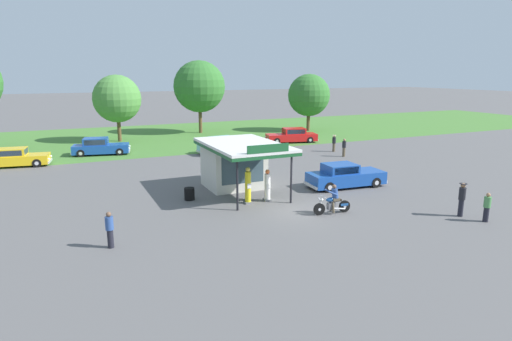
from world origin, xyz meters
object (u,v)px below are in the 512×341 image
object	(u,v)px
motorcycle_with_rider	(333,202)
bystander_admiring_sedan	(487,207)
gas_pump_nearside	(248,187)
bystander_leaning_by_kiosk	(344,147)
parked_car_back_row_right	(292,136)
spare_tire_stack	(189,194)
parked_car_back_row_centre_right	(100,147)
gas_pump_offside	(267,187)
parked_car_back_row_centre	(15,158)
parked_car_second_row_spare	(224,145)
bystander_strolling_foreground	(334,143)
bystander_chatting_near_pumps	(110,229)
bystander_standing_back_lot	(462,198)
featured_classic_sedan	(345,176)

from	to	relation	value
motorcycle_with_rider	bystander_admiring_sedan	bearing A→B (deg)	-34.14
gas_pump_nearside	bystander_leaning_by_kiosk	distance (m)	16.23
parked_car_back_row_right	spare_tire_stack	world-z (taller)	parked_car_back_row_right
parked_car_back_row_centre_right	bystander_admiring_sedan	xyz separation A→B (m)	(15.85, -26.97, 0.08)
gas_pump_nearside	gas_pump_offside	bearing A→B (deg)	-0.01
gas_pump_offside	parked_car_back_row_centre	bearing A→B (deg)	130.17
parked_car_second_row_spare	bystander_strolling_foreground	bearing A→B (deg)	-20.57
bystander_leaning_by_kiosk	bystander_admiring_sedan	bearing A→B (deg)	-102.16
bystander_admiring_sedan	bystander_chatting_near_pumps	world-z (taller)	bystander_chatting_near_pumps
gas_pump_offside	parked_car_second_row_spare	xyz separation A→B (m)	(3.02, 15.33, -0.15)
bystander_admiring_sedan	bystander_standing_back_lot	bearing A→B (deg)	112.58
gas_pump_offside	spare_tire_stack	world-z (taller)	gas_pump_offside
gas_pump_nearside	spare_tire_stack	size ratio (longest dim) A/B	2.93
gas_pump_nearside	bystander_standing_back_lot	xyz separation A→B (m)	(9.12, -6.64, -0.01)
gas_pump_nearside	parked_car_back_row_centre	distance (m)	21.10
bystander_standing_back_lot	bystander_strolling_foreground	distance (m)	18.97
parked_car_back_row_centre_right	bystander_strolling_foreground	size ratio (longest dim) A/B	3.33
bystander_admiring_sedan	gas_pump_nearside	bearing A→B (deg)	141.01
gas_pump_offside	bystander_strolling_foreground	bearing A→B (deg)	42.88
featured_classic_sedan	parked_car_second_row_spare	xyz separation A→B (m)	(-2.94, 14.57, 0.00)
parked_car_back_row_centre_right	parked_car_back_row_right	bearing A→B (deg)	-3.13
gas_pump_nearside	bystander_standing_back_lot	size ratio (longest dim) A/B	1.19
bystander_leaning_by_kiosk	spare_tire_stack	world-z (taller)	bystander_leaning_by_kiosk
gas_pump_nearside	gas_pump_offside	distance (m)	1.23
motorcycle_with_rider	bystander_leaning_by_kiosk	size ratio (longest dim) A/B	1.34
spare_tire_stack	parked_car_back_row_centre_right	bearing A→B (deg)	101.25
parked_car_back_row_centre_right	parked_car_back_row_right	xyz separation A→B (m)	(19.20, -1.05, -0.00)
parked_car_back_row_centre	parked_car_back_row_centre_right	size ratio (longest dim) A/B	1.01
bystander_chatting_near_pumps	spare_tire_stack	bearing A→B (deg)	47.63
gas_pump_offside	parked_car_back_row_centre_right	world-z (taller)	gas_pump_offside
motorcycle_with_rider	spare_tire_stack	world-z (taller)	motorcycle_with_rider
parked_car_back_row_centre_right	spare_tire_stack	xyz separation A→B (m)	(3.41, -17.16, -0.33)
parked_car_second_row_spare	bystander_chatting_near_pumps	xyz separation A→B (m)	(-12.11, -18.78, 0.14)
bystander_strolling_foreground	gas_pump_offside	bearing A→B (deg)	-137.12
parked_car_second_row_spare	parked_car_back_row_right	distance (m)	9.14
bystander_standing_back_lot	parked_car_back_row_centre	bearing A→B (deg)	133.29
bystander_standing_back_lot	spare_tire_stack	distance (m)	14.81
gas_pump_offside	bystander_leaning_by_kiosk	bearing A→B (deg)	37.77
parked_car_second_row_spare	parked_car_back_row_right	world-z (taller)	parked_car_second_row_spare
parked_car_back_row_right	bystander_strolling_foreground	world-z (taller)	bystander_strolling_foreground
bystander_strolling_foreground	spare_tire_stack	xyz separation A→B (m)	(-16.70, -9.67, -0.48)
parked_car_back_row_centre	bystander_chatting_near_pumps	xyz separation A→B (m)	(5.02, -20.16, 0.17)
parked_car_second_row_spare	bystander_admiring_sedan	world-z (taller)	parked_car_second_row_spare
featured_classic_sedan	parked_car_back_row_centre_right	xyz separation A→B (m)	(-13.45, 18.45, -0.00)
gas_pump_offside	bystander_standing_back_lot	world-z (taller)	gas_pump_offside
parked_car_back_row_centre_right	bystander_chatting_near_pumps	size ratio (longest dim) A/B	3.28
bystander_chatting_near_pumps	spare_tire_stack	distance (m)	7.46
bystander_strolling_foreground	spare_tire_stack	bearing A→B (deg)	-149.92
gas_pump_offside	bystander_leaning_by_kiosk	size ratio (longest dim) A/B	1.17
parked_car_back_row_centre_right	bystander_leaning_by_kiosk	world-z (taller)	bystander_leaning_by_kiosk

